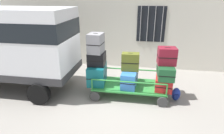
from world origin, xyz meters
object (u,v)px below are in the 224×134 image
Objects in this scene: van at (9,41)px; suitcase_center_middle at (165,70)px; suitcase_midleft_bottom at (130,78)px; suitcase_center_bottom at (164,81)px; suitcase_center_top at (167,56)px; luggage_cart at (129,86)px; suitcase_midleft_middle at (130,62)px; suitcase_left_middle at (97,59)px; backpack at (176,94)px; suitcase_left_bottom at (97,74)px; suitcase_left_top at (96,43)px.

suitcase_center_middle is at bearing 0.70° from van.
suitcase_midleft_bottom is 0.97× the size of suitcase_center_bottom.
suitcase_center_top is at bearing 0.77° from van.
suitcase_midleft_middle is (0.00, 0.02, 0.87)m from luggage_cart.
suitcase_center_top is (2.21, -0.05, 0.22)m from suitcase_left_middle.
suitcase_midleft_bottom is at bearing -90.00° from suitcase_midleft_middle.
backpack is (5.60, -0.01, -1.51)m from van.
suitcase_left_bottom is at bearing 179.51° from suitcase_midleft_middle.
suitcase_left_middle is 0.99× the size of suitcase_midleft_middle.
suitcase_left_bottom is at bearing 90.00° from suitcase_left_top.
suitcase_midleft_middle reaches higher than suitcase_center_middle.
suitcase_midleft_middle is (1.11, -0.01, 0.50)m from suitcase_left_bottom.
van reaches higher than suitcase_midleft_bottom.
suitcase_left_top reaches higher than suitcase_midleft_bottom.
suitcase_left_bottom is 1.07m from suitcase_left_top.
suitcase_center_top is at bearing -1.94° from suitcase_midleft_middle.
suitcase_center_bottom reaches higher than luggage_cart.
luggage_cart is 0.87m from suitcase_midleft_middle.
luggage_cart is at bearing -1.32° from suitcase_left_bottom.
suitcase_left_bottom is at bearing 178.78° from suitcase_center_top.
suitcase_center_top is at bearing 168.25° from backpack.
suitcase_left_middle is at bearing 176.97° from backpack.
suitcase_left_middle reaches higher than luggage_cart.
luggage_cart is 1.58m from suitcase_center_top.
suitcase_left_top is 0.62× the size of suitcase_center_bottom.
suitcase_center_top is at bearing -0.54° from suitcase_midleft_bottom.
suitcase_center_middle is (1.11, -0.02, 0.35)m from suitcase_midleft_bottom.
suitcase_left_bottom is 0.96× the size of suitcase_center_bottom.
backpack is (0.40, -0.08, -1.24)m from suitcase_center_top.
suitcase_center_top is (2.21, -0.05, 0.76)m from suitcase_left_bottom.
van is 4.41× the size of suitcase_center_middle.
suitcase_center_bottom is (1.11, 0.03, 0.26)m from luggage_cart.
luggage_cart is 1.14m from suitcase_center_bottom.
suitcase_left_bottom reaches higher than luggage_cart.
suitcase_midleft_bottom is (1.11, -0.04, -0.06)m from suitcase_left_bottom.
suitcase_left_middle is at bearing 178.58° from suitcase_center_top.
suitcase_midleft_middle is at bearing 177.71° from suitcase_center_middle.
suitcase_left_middle reaches higher than backpack.
suitcase_center_middle reaches higher than suitcase_midleft_bottom.
suitcase_midleft_bottom is at bearing 179.11° from suitcase_center_middle.
suitcase_center_middle is at bearing -90.00° from suitcase_center_bottom.
suitcase_center_middle is at bearing -0.89° from suitcase_midleft_bottom.
suitcase_midleft_bottom is at bearing 1.14° from suitcase_left_top.
van is 7.55× the size of suitcase_center_top.
suitcase_left_middle is (-0.00, 0.01, 0.54)m from suitcase_left_bottom.
van is at bearing -177.76° from suitcase_left_bottom.
suitcase_left_bottom is 1.21m from suitcase_midleft_middle.
suitcase_left_middle is 0.58× the size of suitcase_midleft_bottom.
suitcase_midleft_middle is (1.11, -0.02, -0.04)m from suitcase_left_middle.
suitcase_left_middle is 0.99× the size of suitcase_center_top.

